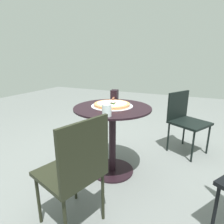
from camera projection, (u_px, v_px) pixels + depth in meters
ground_plane at (112, 171)px, 2.15m from camera, size 10.00×10.00×0.00m
patio_table at (112, 128)px, 2.00m from camera, size 0.81×0.81×0.75m
pizza_on_tray at (112, 105)px, 1.98m from camera, size 0.44×0.44×0.05m
pizza_server at (113, 100)px, 2.02m from camera, size 0.11×0.22×0.02m
drinking_cup at (107, 110)px, 1.62m from camera, size 0.08×0.08×0.11m
napkin_dispenser at (114, 95)px, 2.23m from camera, size 0.10×0.11×0.13m
patio_chair_far at (75, 168)px, 1.30m from camera, size 0.50×0.50×0.88m
patio_chair_corner at (185, 118)px, 2.50m from camera, size 0.58×0.58×0.81m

